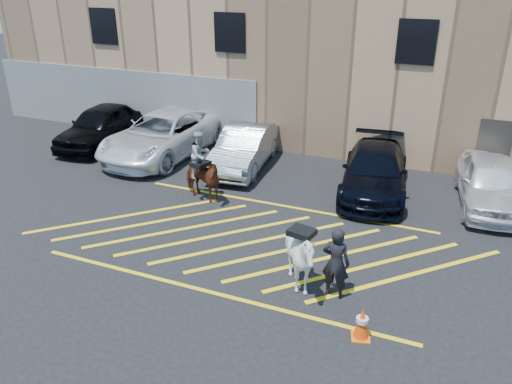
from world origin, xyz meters
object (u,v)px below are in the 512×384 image
at_px(car_white_pickup, 163,135).
at_px(car_black_suv, 101,125).
at_px(car_blue_suv, 375,171).
at_px(mounted_bay, 201,173).
at_px(car_silver_sedan, 244,148).
at_px(saddled_white, 301,257).
at_px(traffic_cone, 362,323).
at_px(car_white_suv, 490,183).
at_px(handler, 336,263).

bearing_deg(car_white_pickup, car_black_suv, -179.30).
height_order(car_blue_suv, mounted_bay, mounted_bay).
height_order(car_silver_sedan, saddled_white, saddled_white).
xyz_separation_m(car_black_suv, car_silver_sedan, (6.64, -0.12, -0.08)).
xyz_separation_m(car_black_suv, saddled_white, (10.98, -6.81, 0.02)).
distance_m(car_black_suv, saddled_white, 12.92).
bearing_deg(mounted_bay, car_silver_sedan, 87.88).
distance_m(mounted_bay, traffic_cone, 7.74).
xyz_separation_m(car_blue_suv, mounted_bay, (-5.02, -2.77, 0.19)).
relative_size(car_blue_suv, traffic_cone, 6.95).
height_order(car_silver_sedan, traffic_cone, car_silver_sedan).
height_order(car_white_pickup, car_white_suv, car_white_pickup).
bearing_deg(car_black_suv, car_blue_suv, -7.98).
bearing_deg(car_blue_suv, mounted_bay, -158.18).
distance_m(car_silver_sedan, traffic_cone, 9.91).
bearing_deg(traffic_cone, car_white_suv, 72.64).
bearing_deg(saddled_white, car_silver_sedan, 122.97).
xyz_separation_m(car_black_suv, mounted_bay, (6.52, -3.31, 0.09)).
xyz_separation_m(car_black_suv, handler, (11.79, -6.77, 0.04)).
bearing_deg(car_silver_sedan, car_white_pickup, 173.87).
bearing_deg(saddled_white, car_white_pickup, 139.58).
distance_m(car_blue_suv, saddled_white, 6.29).
relative_size(car_white_suv, mounted_bay, 1.96).
bearing_deg(car_white_pickup, car_silver_sedan, 2.88).
bearing_deg(car_silver_sedan, car_black_suv, 172.84).
bearing_deg(car_silver_sedan, traffic_cone, -58.62).
xyz_separation_m(car_white_pickup, car_blue_suv, (8.42, -0.42, -0.11)).
distance_m(car_white_pickup, car_blue_suv, 8.43).
distance_m(handler, saddled_white, 0.81).
bearing_deg(car_white_suv, car_blue_suv, 178.61).
height_order(car_white_suv, mounted_bay, mounted_bay).
bearing_deg(car_blue_suv, car_silver_sedan, 168.08).
xyz_separation_m(car_silver_sedan, mounted_bay, (-0.12, -3.19, 0.17)).
bearing_deg(mounted_bay, handler, -33.30).
distance_m(mounted_bay, saddled_white, 5.67).
bearing_deg(car_black_suv, handler, -35.17).
distance_m(car_white_pickup, saddled_white, 10.32).
distance_m(car_white_pickup, car_white_suv, 11.97).
bearing_deg(handler, saddled_white, 4.93).
xyz_separation_m(car_white_pickup, handler, (8.67, -6.65, 0.03)).
distance_m(car_black_suv, car_white_suv, 15.09).
bearing_deg(car_black_suv, car_white_suv, -6.15).
relative_size(car_blue_suv, handler, 2.91).
xyz_separation_m(car_white_pickup, traffic_cone, (9.54, -7.85, -0.48)).
distance_m(saddled_white, traffic_cone, 2.11).
height_order(car_blue_suv, traffic_cone, car_blue_suv).
distance_m(car_white_pickup, car_silver_sedan, 3.52).
bearing_deg(saddled_white, car_white_suv, 58.02).
height_order(car_white_pickup, car_blue_suv, car_white_pickup).
distance_m(car_black_suv, car_white_pickup, 3.13).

